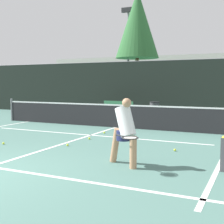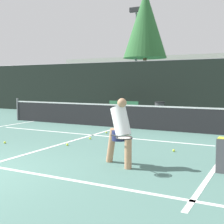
{
  "view_description": "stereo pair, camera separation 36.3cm",
  "coord_description": "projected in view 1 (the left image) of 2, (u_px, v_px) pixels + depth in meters",
  "views": [
    {
      "loc": [
        5.22,
        -4.14,
        1.82
      ],
      "look_at": [
        1.29,
        4.24,
        0.95
      ],
      "focal_mm": 50.0,
      "sensor_mm": 36.0,
      "label": 1
    },
    {
      "loc": [
        5.55,
        -3.98,
        1.82
      ],
      "look_at": [
        1.29,
        4.24,
        0.95
      ],
      "focal_mm": 50.0,
      "sensor_mm": 36.0,
      "label": 2
    }
  ],
  "objects": [
    {
      "name": "court_service_line",
      "position": [
        91.0,
        135.0,
        10.84
      ],
      "size": [
        8.25,
        0.1,
        0.01
      ],
      "primitive_type": "cube",
      "color": "white",
      "rests_on": "ground"
    },
    {
      "name": "court_center_mark",
      "position": [
        72.0,
        141.0,
        9.74
      ],
      "size": [
        0.1,
        6.61,
        0.01
      ],
      "primitive_type": "cube",
      "color": "white",
      "rests_on": "ground"
    },
    {
      "name": "court_sideline_right",
      "position": [
        224.0,
        155.0,
        7.84
      ],
      "size": [
        0.1,
        7.61,
        0.01
      ],
      "primitive_type": "cube",
      "color": "white",
      "rests_on": "ground"
    },
    {
      "name": "net",
      "position": [
        116.0,
        115.0,
        12.67
      ],
      "size": [
        11.09,
        0.09,
        1.07
      ],
      "color": "slate",
      "rests_on": "ground"
    },
    {
      "name": "fence_back",
      "position": [
        151.0,
        89.0,
        16.77
      ],
      "size": [
        24.0,
        0.06,
        3.01
      ],
      "color": "black",
      "rests_on": "ground"
    },
    {
      "name": "player_practicing",
      "position": [
        125.0,
        130.0,
        6.77
      ],
      "size": [
        1.01,
        0.97,
        1.5
      ],
      "rotation": [
        0.0,
        0.0,
        -0.48
      ],
      "color": "tan",
      "rests_on": "ground"
    },
    {
      "name": "tennis_ball_scattered_0",
      "position": [
        3.0,
        143.0,
        9.23
      ],
      "size": [
        0.07,
        0.07,
        0.07
      ],
      "primitive_type": "sphere",
      "color": "#D1E033",
      "rests_on": "ground"
    },
    {
      "name": "tennis_ball_scattered_1",
      "position": [
        175.0,
        150.0,
        8.31
      ],
      "size": [
        0.07,
        0.07,
        0.07
      ],
      "primitive_type": "sphere",
      "color": "#D1E033",
      "rests_on": "ground"
    },
    {
      "name": "tennis_ball_scattered_2",
      "position": [
        68.0,
        145.0,
        8.98
      ],
      "size": [
        0.07,
        0.07,
        0.07
      ],
      "primitive_type": "sphere",
      "color": "#D1E033",
      "rests_on": "ground"
    },
    {
      "name": "tennis_ball_scattered_3",
      "position": [
        89.0,
        138.0,
        10.04
      ],
      "size": [
        0.07,
        0.07,
        0.07
      ],
      "primitive_type": "sphere",
      "color": "#D1E033",
      "rests_on": "ground"
    },
    {
      "name": "tennis_ball_scattered_4",
      "position": [
        104.0,
        132.0,
        11.23
      ],
      "size": [
        0.07,
        0.07,
        0.07
      ],
      "primitive_type": "sphere",
      "color": "#D1E033",
      "rests_on": "ground"
    },
    {
      "name": "courtside_bench",
      "position": [
        117.0,
        108.0,
        16.37
      ],
      "size": [
        1.73,
        0.47,
        0.86
      ],
      "rotation": [
        0.0,
        0.0,
        -0.05
      ],
      "color": "#33724C",
      "rests_on": "ground"
    },
    {
      "name": "trash_bin",
      "position": [
        155.0,
        111.0,
        15.41
      ],
      "size": [
        0.5,
        0.5,
        0.88
      ],
      "color": "#3F3F42",
      "rests_on": "ground"
    },
    {
      "name": "parked_car",
      "position": [
        148.0,
        102.0,
        20.19
      ],
      "size": [
        1.75,
        3.92,
        1.35
      ],
      "color": "#B7B7BC",
      "rests_on": "ground"
    },
    {
      "name": "floodlight_mast",
      "position": [
        128.0,
        43.0,
        24.5
      ],
      "size": [
        1.1,
        0.24,
        7.67
      ],
      "color": "slate",
      "rests_on": "ground"
    },
    {
      "name": "tree_west",
      "position": [
        137.0,
        24.0,
        23.94
      ],
      "size": [
        3.35,
        3.35,
        8.94
      ],
      "color": "brown",
      "rests_on": "ground"
    },
    {
      "name": "building_far",
      "position": [
        204.0,
        77.0,
        32.94
      ],
      "size": [
        36.0,
        2.4,
        4.76
      ],
      "primitive_type": "cube",
      "color": "#B2ADA3",
      "rests_on": "ground"
    }
  ]
}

